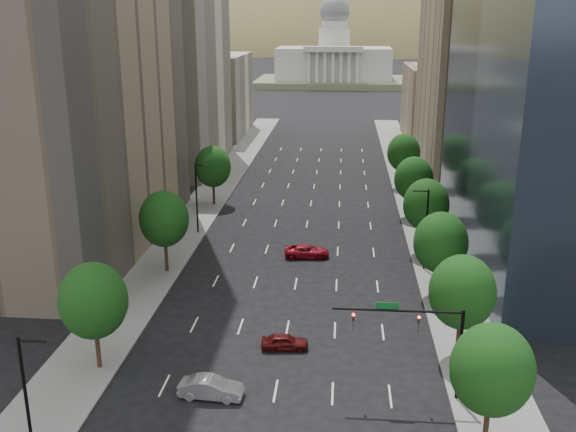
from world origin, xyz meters
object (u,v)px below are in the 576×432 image
(car_maroon, at_px, (285,342))
(car_red_far, at_px, (307,251))
(capitol, at_px, (334,63))
(traffic_signal, at_px, (425,333))
(car_silver, at_px, (211,388))

(car_maroon, height_order, car_red_far, car_red_far)
(capitol, xyz_separation_m, car_red_far, (0.68, -191.91, -7.87))
(car_maroon, xyz_separation_m, car_red_far, (0.58, 21.50, 0.04))
(capitol, relative_size, car_red_far, 11.82)
(traffic_signal, distance_m, capitol, 219.99)
(car_silver, distance_m, car_red_far, 29.49)
(car_maroon, relative_size, car_silver, 0.83)
(car_red_far, bearing_deg, car_maroon, 173.73)
(traffic_signal, distance_m, car_silver, 15.73)
(car_silver, bearing_deg, capitol, 2.34)
(car_silver, bearing_deg, car_maroon, -28.10)
(traffic_signal, relative_size, capitol, 0.15)
(traffic_signal, xyz_separation_m, car_silver, (-15.06, -1.22, -4.41))
(traffic_signal, relative_size, car_maroon, 2.35)
(traffic_signal, bearing_deg, capitol, 92.74)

